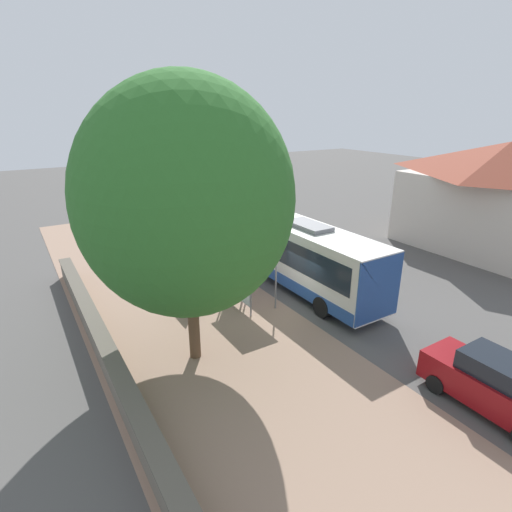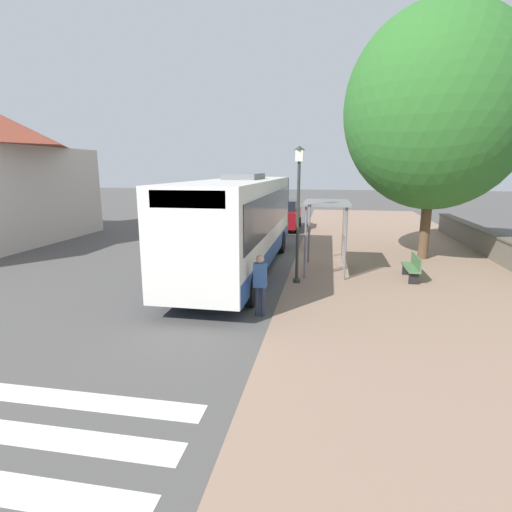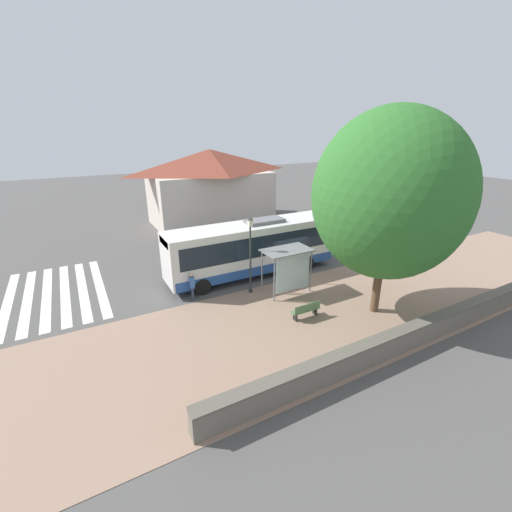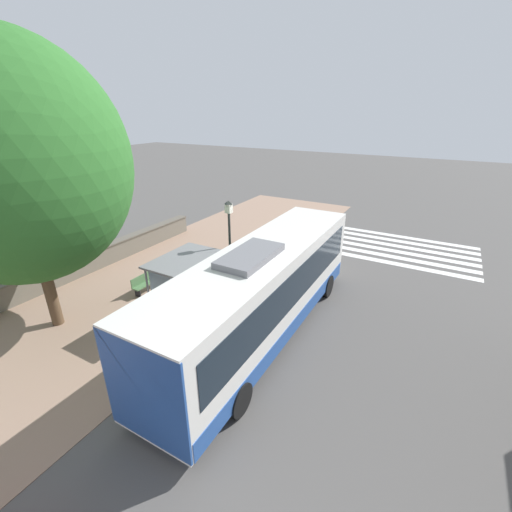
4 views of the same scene
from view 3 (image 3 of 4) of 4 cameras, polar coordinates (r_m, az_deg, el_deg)
The scene contains 12 objects.
ground_plane at distance 22.51m, azimuth 6.67°, elevation -3.66°, with size 120.00×120.00×0.00m, color #514F4C.
sidewalk_plaza at distance 19.43m, azimuth 14.38°, elevation -8.38°, with size 9.00×44.00×0.02m.
crosswalk_stripes at distance 23.55m, azimuth -30.38°, elevation -5.43°, with size 9.00×5.25×0.01m.
stone_wall at distance 16.92m, azimuth 23.98°, elevation -12.23°, with size 0.60×20.00×1.10m.
background_building at distance 35.35m, azimuth -7.55°, elevation 11.60°, with size 6.83×12.21×7.19m.
bus at distance 22.27m, azimuth -0.48°, elevation 1.49°, with size 2.65×11.44×3.68m.
bus_shelter at distance 19.69m, azimuth 5.40°, elevation -0.39°, with size 1.68×2.81×2.66m.
pedestrian at distance 19.55m, azimuth -10.63°, elevation -4.66°, with size 0.34×0.22×1.68m.
bench at distance 17.89m, azimuth 8.33°, elevation -8.90°, with size 0.40×1.57×0.88m.
street_lamp_near at distance 19.47m, azimuth -0.95°, elevation 1.09°, with size 0.28×0.28×4.58m.
shade_tree at distance 17.59m, azimuth 21.39°, elevation 9.36°, with size 7.35×7.35×10.26m.
parked_car_behind_bus at distance 28.84m, azimuth 19.75°, elevation 2.73°, with size 1.83×4.32×1.88m.
Camera 3 is at (-16.57, 12.08, 9.28)m, focal length 24.00 mm.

